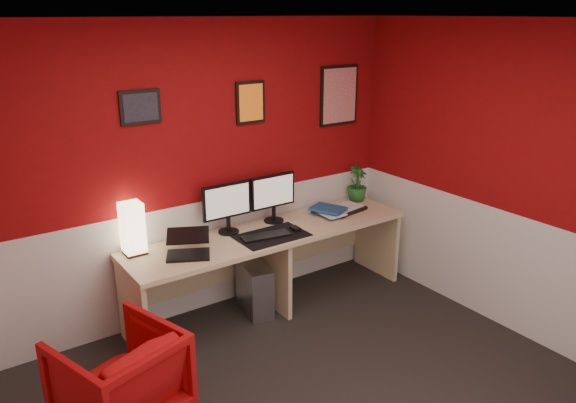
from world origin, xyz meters
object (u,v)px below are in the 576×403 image
(monitor_right, at_px, (274,191))
(pc_tower, at_px, (254,288))
(monitor_left, at_px, (228,201))
(armchair, at_px, (120,378))
(desk, at_px, (271,269))
(laptop, at_px, (188,243))
(zen_tray, at_px, (346,209))
(shoji_lamp, at_px, (133,230))
(potted_plant, at_px, (357,184))

(monitor_right, bearing_deg, pc_tower, -152.43)
(monitor_left, height_order, armchair, monitor_left)
(desk, bearing_deg, armchair, -156.56)
(desk, relative_size, armchair, 3.70)
(laptop, distance_m, zen_tray, 1.70)
(shoji_lamp, distance_m, monitor_right, 1.30)
(zen_tray, distance_m, potted_plant, 0.36)
(laptop, bearing_deg, shoji_lamp, 165.27)
(monitor_right, bearing_deg, desk, -129.46)
(pc_tower, bearing_deg, monitor_left, 142.54)
(monitor_left, bearing_deg, armchair, -145.79)
(potted_plant, xyz_separation_m, pc_tower, (-1.33, -0.18, -0.68))
(laptop, relative_size, potted_plant, 0.93)
(pc_tower, bearing_deg, desk, 4.31)
(desk, relative_size, potted_plant, 7.33)
(monitor_left, bearing_deg, desk, -30.24)
(zen_tray, bearing_deg, potted_plant, 30.41)
(desk, bearing_deg, laptop, -175.03)
(desk, height_order, laptop, laptop)
(armchair, bearing_deg, desk, -173.64)
(desk, bearing_deg, pc_tower, 173.48)
(armchair, bearing_deg, zen_tray, 179.38)
(monitor_right, xyz_separation_m, zen_tray, (0.73, -0.15, -0.28))
(armchair, bearing_deg, monitor_right, -170.42)
(zen_tray, bearing_deg, pc_tower, -179.02)
(zen_tray, bearing_deg, laptop, -176.35)
(monitor_left, xyz_separation_m, zen_tray, (1.20, -0.15, -0.28))
(monitor_right, height_order, pc_tower, monitor_right)
(monitor_right, bearing_deg, zen_tray, -11.74)
(monitor_left, distance_m, zen_tray, 1.23)
(monitor_right, distance_m, pc_tower, 0.87)
(monitor_left, bearing_deg, potted_plant, 0.73)
(laptop, xyz_separation_m, armchair, (-0.80, -0.63, -0.52))
(desk, distance_m, shoji_lamp, 1.29)
(shoji_lamp, xyz_separation_m, pc_tower, (0.97, -0.20, -0.70))
(laptop, bearing_deg, potted_plant, 34.87)
(potted_plant, bearing_deg, monitor_left, -179.27)
(laptop, bearing_deg, zen_tray, 30.65)
(monitor_right, bearing_deg, shoji_lamp, 178.69)
(shoji_lamp, distance_m, laptop, 0.44)
(armchair, bearing_deg, pc_tower, -170.63)
(zen_tray, bearing_deg, monitor_left, 173.03)
(shoji_lamp, height_order, zen_tray, shoji_lamp)
(laptop, bearing_deg, pc_tower, 34.94)
(monitor_left, distance_m, pc_tower, 0.82)
(desk, bearing_deg, shoji_lamp, 169.17)
(monitor_left, xyz_separation_m, armchair, (-1.30, -0.88, -0.70))
(monitor_left, relative_size, monitor_right, 1.00)
(desk, bearing_deg, monitor_right, 50.54)
(desk, relative_size, pc_tower, 5.78)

